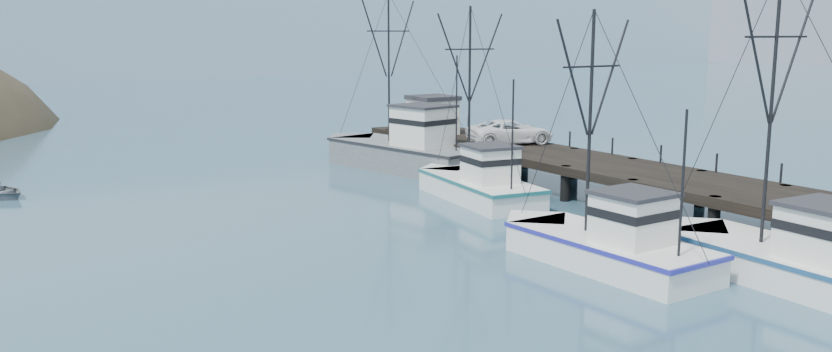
% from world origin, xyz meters
% --- Properties ---
extents(ground, '(400.00, 400.00, 0.00)m').
position_xyz_m(ground, '(0.00, 0.00, 0.00)').
color(ground, '#2F546A').
rests_on(ground, ground).
extents(pier, '(6.00, 44.00, 2.00)m').
position_xyz_m(pier, '(14.00, 16.00, 1.69)').
color(pier, black).
rests_on(pier, ground).
extents(distant_ridge, '(360.00, 40.00, 26.00)m').
position_xyz_m(distant_ridge, '(10.00, 170.00, 0.00)').
color(distant_ridge, '#9EB2C6').
rests_on(distant_ridge, ground).
extents(trawler_near, '(4.34, 12.14, 12.19)m').
position_xyz_m(trawler_near, '(8.49, 0.39, 0.82)').
color(trawler_near, white).
rests_on(trawler_near, ground).
extents(trawler_mid, '(3.92, 10.61, 10.61)m').
position_xyz_m(trawler_mid, '(4.04, 5.57, 0.82)').
color(trawler_mid, white).
rests_on(trawler_mid, ground).
extents(trawler_far, '(4.68, 10.92, 11.16)m').
position_xyz_m(trawler_far, '(7.45, 19.02, 0.82)').
color(trawler_far, white).
rests_on(trawler_far, ground).
extents(work_vessel, '(6.67, 14.61, 12.31)m').
position_xyz_m(work_vessel, '(9.08, 29.97, 1.23)').
color(work_vessel, slate).
rests_on(work_vessel, ground).
extents(pier_shed, '(3.00, 3.20, 2.80)m').
position_xyz_m(pier_shed, '(12.93, 32.15, 3.42)').
color(pier_shed, silver).
rests_on(pier_shed, pier).
extents(pickup_truck, '(6.30, 3.97, 1.62)m').
position_xyz_m(pickup_truck, '(14.38, 24.81, 2.81)').
color(pickup_truck, white).
rests_on(pickup_truck, pier).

